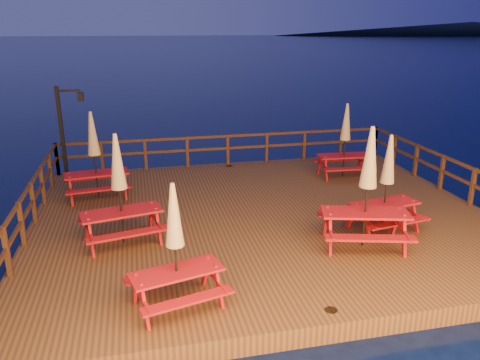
{
  "coord_description": "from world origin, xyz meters",
  "views": [
    {
      "loc": [
        -3.16,
        -11.25,
        5.23
      ],
      "look_at": [
        -0.5,
        0.6,
        1.2
      ],
      "focal_mm": 35.0,
      "sensor_mm": 36.0,
      "label": 1
    }
  ],
  "objects_px": {
    "lamp_post": "(66,124)",
    "picnic_table_0": "(387,182)",
    "picnic_table_1": "(368,186)",
    "picnic_table_2": "(94,154)"
  },
  "relations": [
    {
      "from": "lamp_post",
      "to": "picnic_table_0",
      "type": "bearing_deg",
      "value": -37.83
    },
    {
      "from": "lamp_post",
      "to": "picnic_table_0",
      "type": "height_order",
      "value": "lamp_post"
    },
    {
      "from": "picnic_table_0",
      "to": "picnic_table_1",
      "type": "distance_m",
      "value": 1.12
    },
    {
      "from": "lamp_post",
      "to": "picnic_table_2",
      "type": "relative_size",
      "value": 1.18
    },
    {
      "from": "lamp_post",
      "to": "picnic_table_2",
      "type": "bearing_deg",
      "value": -66.45
    },
    {
      "from": "lamp_post",
      "to": "picnic_table_1",
      "type": "bearing_deg",
      "value": -44.04
    },
    {
      "from": "picnic_table_2",
      "to": "lamp_post",
      "type": "bearing_deg",
      "value": 105.86
    },
    {
      "from": "lamp_post",
      "to": "picnic_table_2",
      "type": "distance_m",
      "value": 2.54
    },
    {
      "from": "lamp_post",
      "to": "picnic_table_1",
      "type": "height_order",
      "value": "lamp_post"
    },
    {
      "from": "picnic_table_1",
      "to": "picnic_table_0",
      "type": "bearing_deg",
      "value": 52.96
    }
  ]
}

